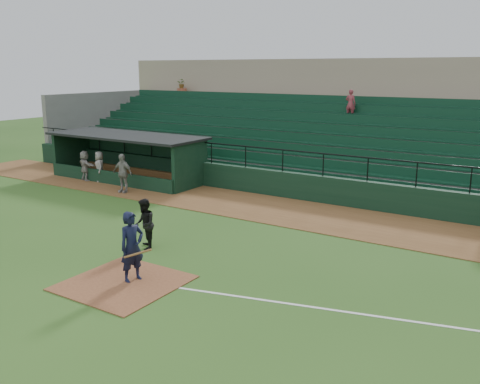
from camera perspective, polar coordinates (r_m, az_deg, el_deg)
The scene contains 11 objects.
ground at distance 15.61m, azimuth -10.04°, elevation -8.63°, with size 90.00×90.00×0.00m, color #2D551B.
warning_track at distance 21.82m, azimuth 4.24°, elevation -1.99°, with size 40.00×4.00×0.03m, color brown.
home_plate_dirt at distance 14.95m, azimuth -12.66°, elevation -9.72°, with size 3.00×3.00×0.03m, color brown.
foul_line at distance 13.25m, azimuth 21.40°, elevation -13.54°, with size 18.00×0.09×0.01m, color white.
stadium_structure at distance 28.99m, azimuth 12.35°, elevation 6.18°, with size 38.00×13.08×6.40m.
dugout at distance 28.49m, azimuth -11.71°, elevation 4.12°, with size 8.90×3.20×2.42m.
batter_at_plate at distance 14.71m, azimuth -11.78°, elevation -5.93°, with size 1.12×0.83×2.01m.
umpire at distance 17.29m, azimuth -10.46°, elevation -3.49°, with size 0.82×0.64×1.68m, color black.
dugout_player_a at distance 25.26m, azimuth -12.79°, elevation 2.04°, with size 1.09×0.45×1.86m, color gray.
dugout_player_b at distance 28.02m, azimuth -15.17°, elevation 2.72°, with size 0.78×0.51×1.59m, color #A19B96.
dugout_player_c at distance 28.51m, azimuth -16.67°, elevation 2.80°, with size 1.47×0.47×1.58m, color #A49F9A.
Camera 1 is at (9.93, -10.55, 5.81)m, focal length 38.82 mm.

